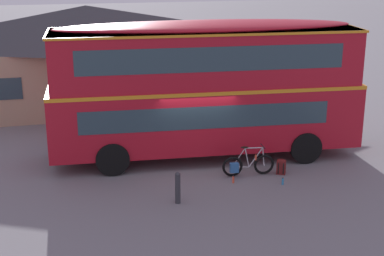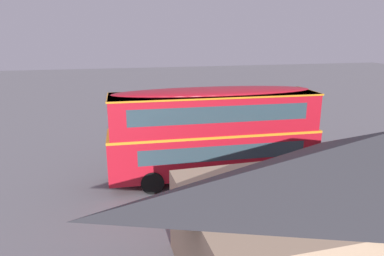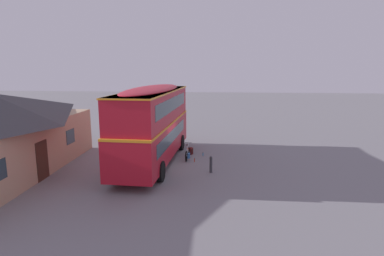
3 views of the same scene
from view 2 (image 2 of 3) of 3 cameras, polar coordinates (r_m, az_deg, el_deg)
ground_plane at (r=19.26m, az=4.49°, el=-7.37°), size 120.00×120.00×0.00m
double_decker_bus at (r=17.74m, az=3.58°, el=-0.31°), size 10.72×2.93×4.79m
touring_bicycle at (r=20.08m, az=-0.72°, el=-5.21°), size 1.74×0.46×1.00m
backpack_on_ground at (r=19.99m, az=-4.03°, el=-5.67°), size 0.36×0.35×0.51m
water_bottle_blue_sports at (r=20.89m, az=-3.70°, el=-5.18°), size 0.07×0.07×0.23m
water_bottle_red_squeeze at (r=20.76m, az=0.56°, el=-5.26°), size 0.07×0.07×0.25m
kerb_bollard at (r=22.17m, az=4.87°, el=-2.91°), size 0.16×0.16×0.97m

